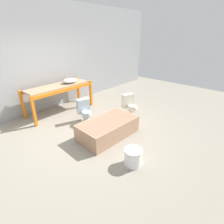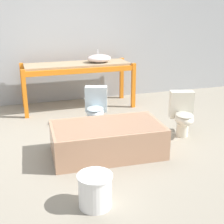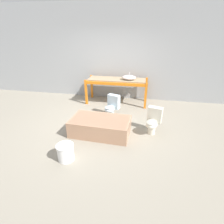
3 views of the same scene
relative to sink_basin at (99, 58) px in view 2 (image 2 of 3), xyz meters
The scene contains 8 objects.
ground_plane 1.98m from the sink_basin, 113.42° to the right, with size 12.00×12.00×0.00m, color gray.
warehouse_wall_rear 1.14m from the sink_basin, 139.36° to the left, with size 10.80×0.08×3.20m.
shelving_rack 0.46m from the sink_basin, behind, with size 2.06×0.74×0.85m.
sink_basin is the anchor object (origin of this frame).
bathtub_main 2.24m from the sink_basin, 102.88° to the right, with size 1.46×0.85×0.41m.
toilet_near 1.30m from the sink_basin, 108.57° to the right, with size 0.46×0.56×0.65m.
toilet_far 2.04m from the sink_basin, 66.11° to the right, with size 0.44×0.56×0.65m.
bucket_white 3.34m from the sink_basin, 106.37° to the right, with size 0.35×0.35×0.34m.
Camera 2 is at (-0.86, -4.04, 1.86)m, focal length 50.00 mm.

